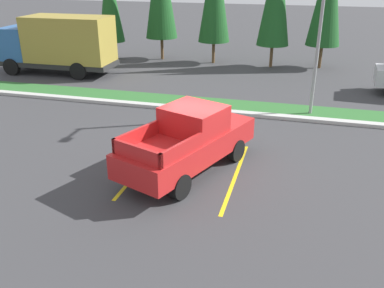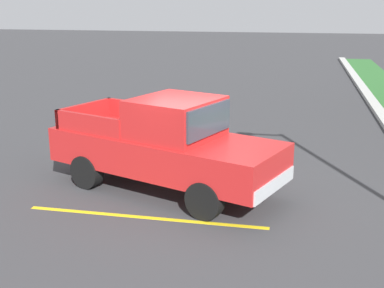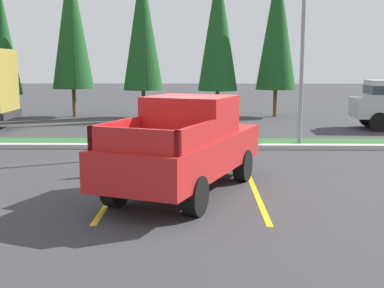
% 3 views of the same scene
% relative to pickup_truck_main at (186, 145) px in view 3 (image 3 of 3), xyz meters
% --- Properties ---
extents(ground_plane, '(120.00, 120.00, 0.00)m').
position_rel_pickup_truck_main_xyz_m(ground_plane, '(0.11, 0.77, -1.04)').
color(ground_plane, '#38383A').
extents(parking_line_near, '(0.12, 4.80, 0.01)m').
position_rel_pickup_truck_main_xyz_m(parking_line_near, '(-1.57, -0.05, -1.04)').
color(parking_line_near, yellow).
rests_on(parking_line_near, ground).
extents(parking_line_far, '(0.12, 4.80, 0.01)m').
position_rel_pickup_truck_main_xyz_m(parking_line_far, '(1.53, -0.05, -1.04)').
color(parking_line_far, yellow).
rests_on(parking_line_far, ground).
extents(curb_strip, '(56.00, 0.40, 0.15)m').
position_rel_pickup_truck_main_xyz_m(curb_strip, '(0.11, 5.77, -0.97)').
color(curb_strip, '#B2B2AD').
rests_on(curb_strip, ground).
extents(grass_median, '(56.00, 1.80, 0.06)m').
position_rel_pickup_truck_main_xyz_m(grass_median, '(0.11, 6.87, -1.01)').
color(grass_median, '#2D662D').
rests_on(grass_median, ground).
extents(pickup_truck_main, '(3.64, 5.55, 2.10)m').
position_rel_pickup_truck_main_xyz_m(pickup_truck_main, '(0.00, 0.00, 0.00)').
color(pickup_truck_main, black).
rests_on(pickup_truck_main, ground).
extents(street_light, '(0.24, 1.49, 7.50)m').
position_rel_pickup_truck_main_xyz_m(street_light, '(3.75, 6.53, 3.27)').
color(street_light, gray).
rests_on(street_light, ground).
extents(cypress_tree_leftmost, '(1.75, 1.75, 6.75)m').
position_rel_pickup_truck_main_xyz_m(cypress_tree_leftmost, '(-9.77, 15.24, 2.93)').
color(cypress_tree_leftmost, brown).
rests_on(cypress_tree_leftmost, ground).
extents(cypress_tree_left_inner, '(2.15, 2.15, 8.28)m').
position_rel_pickup_truck_main_xyz_m(cypress_tree_left_inner, '(-6.42, 16.06, 3.84)').
color(cypress_tree_left_inner, brown).
rests_on(cypress_tree_left_inner, ground).
extents(cypress_tree_center, '(2.07, 2.07, 7.94)m').
position_rel_pickup_truck_main_xyz_m(cypress_tree_center, '(-2.71, 15.85, 3.64)').
color(cypress_tree_center, brown).
rests_on(cypress_tree_center, ground).
extents(cypress_tree_right_inner, '(2.04, 2.04, 7.84)m').
position_rel_pickup_truck_main_xyz_m(cypress_tree_right_inner, '(1.17, 15.62, 3.58)').
color(cypress_tree_right_inner, brown).
rests_on(cypress_tree_right_inner, ground).
extents(cypress_tree_rightmost, '(2.09, 2.09, 8.04)m').
position_rel_pickup_truck_main_xyz_m(cypress_tree_rightmost, '(4.23, 16.15, 3.69)').
color(cypress_tree_rightmost, brown).
rests_on(cypress_tree_rightmost, ground).
extents(traffic_cone, '(0.36, 0.36, 0.60)m').
position_rel_pickup_truck_main_xyz_m(traffic_cone, '(-2.48, 1.41, -0.75)').
color(traffic_cone, orange).
rests_on(traffic_cone, ground).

